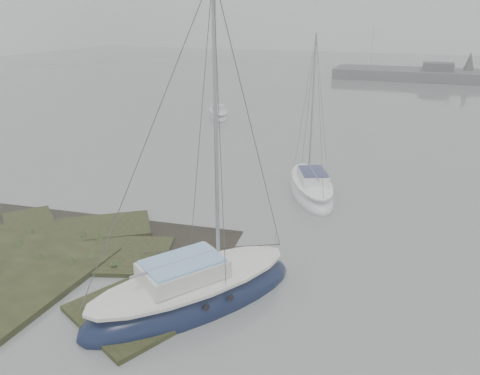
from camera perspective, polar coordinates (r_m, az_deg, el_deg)
name	(u,v)px	position (r m, az deg, el deg)	size (l,w,h in m)	color
ground	(318,120)	(42.22, 9.49, 8.14)	(160.00, 160.00, 0.00)	slate
sailboat_main	(193,294)	(15.46, -5.78, -12.77)	(6.31, 7.58, 10.60)	black
sailboat_white	(311,189)	(24.47, 8.65, -0.16)	(4.26, 6.37, 8.58)	silver
sailboat_far_a	(218,115)	(42.89, -2.68, 8.88)	(3.94, 5.11, 7.02)	#A5AAAE
sailboat_far_c	(374,75)	(74.29, 16.04, 13.04)	(5.63, 2.41, 7.71)	#A1A7AA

